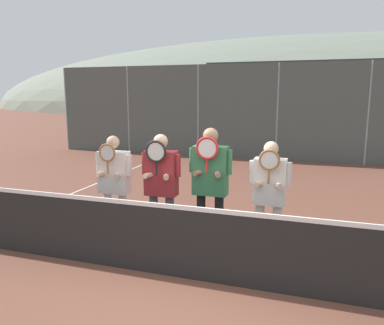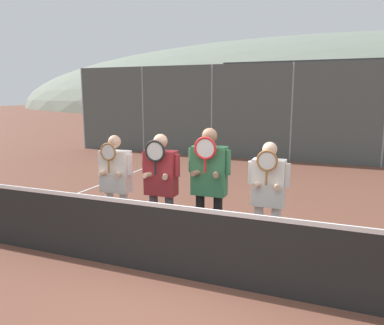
% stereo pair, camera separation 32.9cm
% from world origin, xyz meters
% --- Properties ---
extents(ground_plane, '(120.00, 120.00, 0.00)m').
position_xyz_m(ground_plane, '(0.00, 0.00, 0.00)').
color(ground_plane, brown).
extents(hill_distant, '(110.12, 61.18, 21.41)m').
position_xyz_m(hill_distant, '(0.00, 59.61, 0.00)').
color(hill_distant, gray).
rests_on(hill_distant, ground_plane).
extents(clubhouse_building, '(12.65, 5.50, 3.95)m').
position_xyz_m(clubhouse_building, '(1.93, 18.24, 2.00)').
color(clubhouse_building, beige).
rests_on(clubhouse_building, ground_plane).
extents(fence_back, '(17.39, 0.06, 3.38)m').
position_xyz_m(fence_back, '(0.00, 9.16, 1.69)').
color(fence_back, gray).
rests_on(fence_back, ground_plane).
extents(tennis_net, '(11.09, 0.09, 1.07)m').
position_xyz_m(tennis_net, '(0.00, 0.00, 0.50)').
color(tennis_net, gray).
rests_on(tennis_net, ground_plane).
extents(court_line_left_sideline, '(0.05, 16.00, 0.01)m').
position_xyz_m(court_line_left_sideline, '(-4.13, 3.00, 0.00)').
color(court_line_left_sideline, white).
rests_on(court_line_left_sideline, ground_plane).
extents(player_leftmost, '(0.60, 0.34, 1.71)m').
position_xyz_m(player_leftmost, '(-1.63, 0.75, 1.01)').
color(player_leftmost, white).
rests_on(player_leftmost, ground_plane).
extents(player_center_left, '(0.61, 0.34, 1.76)m').
position_xyz_m(player_center_left, '(-0.86, 0.77, 1.05)').
color(player_center_left, '#56565B').
rests_on(player_center_left, ground_plane).
extents(player_center_right, '(0.63, 0.34, 1.86)m').
position_xyz_m(player_center_right, '(-0.13, 0.85, 1.12)').
color(player_center_right, black).
rests_on(player_center_right, ground_plane).
extents(player_rightmost, '(0.57, 0.34, 1.70)m').
position_xyz_m(player_rightmost, '(0.71, 0.90, 1.00)').
color(player_rightmost, white).
rests_on(player_rightmost, ground_plane).
extents(car_far_left, '(4.32, 1.90, 1.70)m').
position_xyz_m(car_far_left, '(-5.02, 12.12, 0.87)').
color(car_far_left, '#285638').
rests_on(car_far_left, ground_plane).
extents(car_left_of_center, '(4.23, 1.94, 1.73)m').
position_xyz_m(car_left_of_center, '(-0.15, 12.40, 0.88)').
color(car_left_of_center, black).
rests_on(car_left_of_center, ground_plane).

